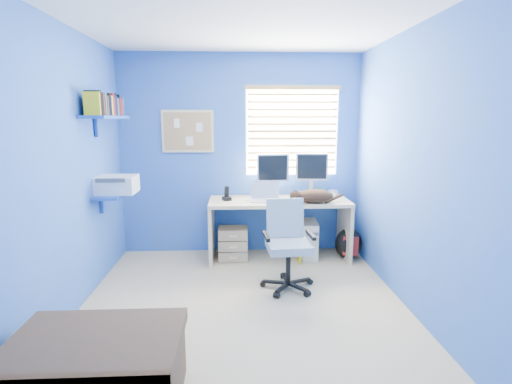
{
  "coord_description": "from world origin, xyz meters",
  "views": [
    {
      "loc": [
        -0.06,
        -3.44,
        1.71
      ],
      "look_at": [
        0.15,
        0.65,
        0.95
      ],
      "focal_mm": 28.0,
      "sensor_mm": 36.0,
      "label": 1
    }
  ],
  "objects_px": {
    "laptop": "(265,192)",
    "cat": "(314,196)",
    "tower_pc": "(309,239)",
    "desk": "(279,229)",
    "office_chair": "(287,256)"
  },
  "relations": [
    {
      "from": "laptop",
      "to": "cat",
      "type": "xyz_separation_m",
      "value": [
        0.57,
        -0.13,
        -0.03
      ]
    },
    {
      "from": "tower_pc",
      "to": "desk",
      "type": "bearing_deg",
      "value": -168.4
    },
    {
      "from": "laptop",
      "to": "tower_pc",
      "type": "height_order",
      "value": "laptop"
    },
    {
      "from": "laptop",
      "to": "tower_pc",
      "type": "xyz_separation_m",
      "value": [
        0.57,
        0.12,
        -0.62
      ]
    },
    {
      "from": "laptop",
      "to": "tower_pc",
      "type": "relative_size",
      "value": 0.73
    },
    {
      "from": "desk",
      "to": "tower_pc",
      "type": "distance_m",
      "value": 0.42
    },
    {
      "from": "cat",
      "to": "office_chair",
      "type": "bearing_deg",
      "value": -130.25
    },
    {
      "from": "cat",
      "to": "office_chair",
      "type": "height_order",
      "value": "cat"
    },
    {
      "from": "tower_pc",
      "to": "office_chair",
      "type": "relative_size",
      "value": 0.5
    },
    {
      "from": "desk",
      "to": "tower_pc",
      "type": "height_order",
      "value": "desk"
    },
    {
      "from": "desk",
      "to": "office_chair",
      "type": "distance_m",
      "value": 0.85
    },
    {
      "from": "desk",
      "to": "cat",
      "type": "relative_size",
      "value": 3.78
    },
    {
      "from": "laptop",
      "to": "tower_pc",
      "type": "distance_m",
      "value": 0.85
    },
    {
      "from": "laptop",
      "to": "office_chair",
      "type": "distance_m",
      "value": 0.95
    },
    {
      "from": "desk",
      "to": "office_chair",
      "type": "relative_size",
      "value": 1.88
    }
  ]
}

